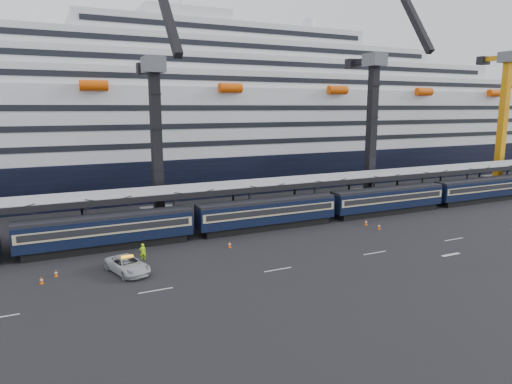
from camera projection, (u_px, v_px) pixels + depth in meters
ground at (366, 241)px, 54.02m from camera, size 260.00×260.00×0.00m
lane_markings at (451, 244)px, 52.84m from camera, size 111.00×4.27×0.02m
train at (290, 210)px, 60.52m from camera, size 133.05×3.00×4.05m
canopy at (305, 180)px, 65.48m from camera, size 130.00×6.25×5.53m
cruise_ship at (218, 124)px, 92.09m from camera, size 214.09×28.84×34.00m
crane_dark_near at (157, 136)px, 59.85m from camera, size 4.50×17.75×35.08m
crane_dark_mid at (374, 121)px, 73.52m from camera, size 4.50×18.24×39.64m
crane_yellow_near at (506, 114)px, 88.12m from camera, size 4.50×20.12×40.16m
pickup_truck at (128, 265)px, 43.57m from camera, size 4.06×6.10×1.56m
worker at (143, 252)px, 47.23m from camera, size 0.65×0.43×1.76m
traffic_cone_a at (56, 273)px, 42.69m from camera, size 0.34×0.34×0.67m
traffic_cone_b at (41, 280)px, 40.91m from camera, size 0.35×0.35×0.70m
traffic_cone_c at (230, 244)px, 51.53m from camera, size 0.37×0.37×0.74m
traffic_cone_d at (379, 226)px, 59.18m from camera, size 0.40×0.40×0.79m
traffic_cone_e at (366, 222)px, 61.28m from camera, size 0.40×0.40×0.81m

